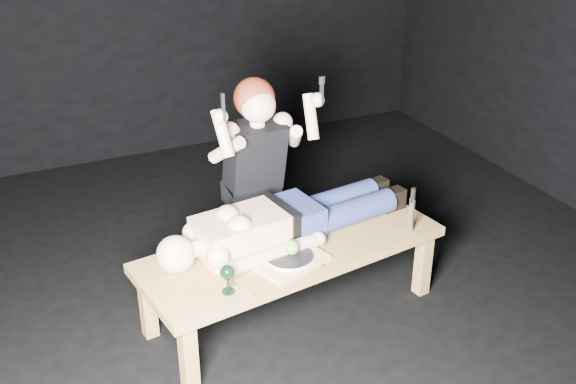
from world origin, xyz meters
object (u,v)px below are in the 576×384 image
object	(u,v)px
serving_tray	(289,261)
lying_man	(289,215)
kneeling_woman	(249,174)
table	(292,279)
carving_knife	(412,210)
goblet	(228,279)

from	to	relation	value
serving_tray	lying_man	bearing A→B (deg)	64.68
kneeling_woman	lying_man	bearing A→B (deg)	-84.66
lying_man	kneeling_woman	xyz separation A→B (m)	(-0.06, 0.43, 0.08)
table	kneeling_woman	size ratio (longest dim) A/B	1.29
serving_tray	carving_knife	distance (m)	0.77
serving_tray	goblet	bearing A→B (deg)	-162.72
table	lying_man	distance (m)	0.37
lying_man	goblet	world-z (taller)	lying_man
lying_man	carving_knife	xyz separation A→B (m)	(0.63, -0.25, 0.01)
serving_tray	table	bearing A→B (deg)	60.06
goblet	carving_knife	xyz separation A→B (m)	(1.14, 0.13, 0.06)
kneeling_woman	serving_tray	size ratio (longest dim) A/B	3.56
table	serving_tray	size ratio (longest dim) A/B	4.58
serving_tray	carving_knife	bearing A→B (deg)	0.62
table	carving_knife	bearing A→B (deg)	-20.44
table	goblet	size ratio (longest dim) A/B	11.05
table	carving_knife	xyz separation A→B (m)	(0.67, -0.15, 0.36)
carving_knife	goblet	bearing A→B (deg)	178.18
table	goblet	bearing A→B (deg)	-158.08
table	kneeling_woman	bearing A→B (deg)	84.77
goblet	carving_knife	distance (m)	1.14
kneeling_woman	serving_tray	distance (m)	0.72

